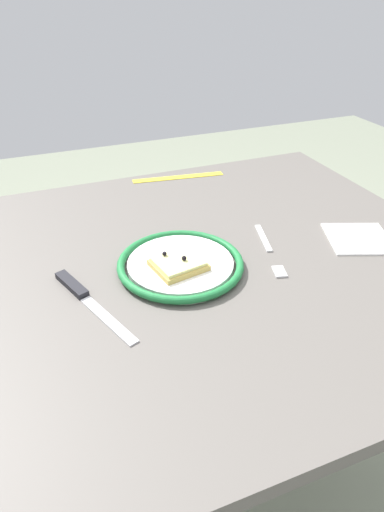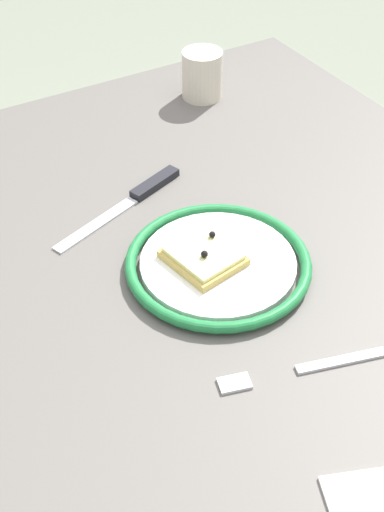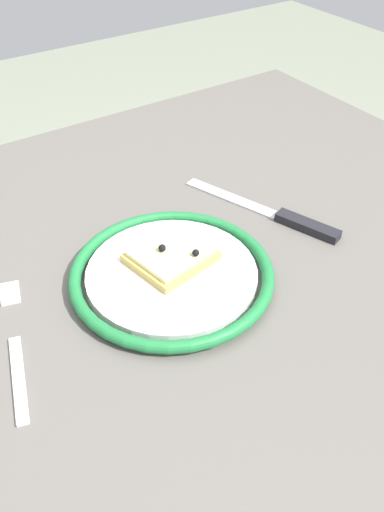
{
  "view_description": "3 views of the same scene",
  "coord_description": "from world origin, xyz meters",
  "views": [
    {
      "loc": [
        0.26,
        0.69,
        1.25
      ],
      "look_at": [
        -0.0,
        0.02,
        0.79
      ],
      "focal_mm": 31.33,
      "sensor_mm": 36.0,
      "label": 1
    },
    {
      "loc": [
        -0.55,
        0.39,
        1.39
      ],
      "look_at": [
        0.04,
        0.04,
        0.79
      ],
      "focal_mm": 49.04,
      "sensor_mm": 36.0,
      "label": 2
    },
    {
      "loc": [
        -0.23,
        -0.4,
        1.21
      ],
      "look_at": [
        0.04,
        0.01,
        0.8
      ],
      "focal_mm": 38.05,
      "sensor_mm": 36.0,
      "label": 3
    }
  ],
  "objects": [
    {
      "name": "dining_table",
      "position": [
        0.0,
        0.0,
        0.68
      ],
      "size": [
        1.13,
        0.92,
        0.77
      ],
      "color": "#5B5651",
      "rests_on": "ground_plane"
    },
    {
      "name": "fork",
      "position": [
        -0.17,
        0.02,
        0.77
      ],
      "size": [
        0.07,
        0.2,
        0.0
      ],
      "color": "silver",
      "rests_on": "dining_table"
    },
    {
      "name": "cup",
      "position": [
        0.43,
        -0.2,
        0.81
      ],
      "size": [
        0.07,
        0.07,
        0.09
      ],
      "primitive_type": "cylinder",
      "color": "beige",
      "rests_on": "dining_table"
    },
    {
      "name": "knife",
      "position": [
        0.21,
        0.03,
        0.77
      ],
      "size": [
        0.1,
        0.23,
        0.01
      ],
      "color": "silver",
      "rests_on": "dining_table"
    },
    {
      "name": "plate",
      "position": [
        0.02,
        0.02,
        0.78
      ],
      "size": [
        0.24,
        0.24,
        0.02
      ],
      "color": "white",
      "rests_on": "dining_table"
    },
    {
      "name": "pizza_slice_near",
      "position": [
        0.03,
        0.03,
        0.79
      ],
      "size": [
        0.1,
        0.1,
        0.03
      ],
      "color": "tan",
      "rests_on": "plate"
    }
  ]
}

